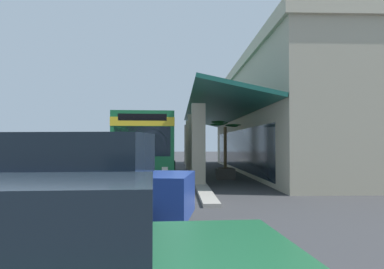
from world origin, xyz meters
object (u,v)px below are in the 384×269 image
(parked_suv_silver, at_px, (36,156))
(pedestrian, at_px, (11,180))
(potted_palm, at_px, (225,165))
(parked_sedan_green, at_px, (16,269))
(parked_suv_blue, at_px, (69,181))
(transit_bus, at_px, (145,142))

(parked_suv_silver, distance_m, pedestrian, 15.38)
(potted_palm, bearing_deg, parked_suv_silver, -114.33)
(parked_sedan_green, bearing_deg, potted_palm, 167.09)
(potted_palm, bearing_deg, parked_sedan_green, -12.91)
(parked_suv_blue, relative_size, pedestrian, 3.13)
(parked_suv_blue, bearing_deg, transit_bus, 178.30)
(parked_suv_blue, bearing_deg, parked_suv_silver, -158.04)
(parked_suv_silver, bearing_deg, pedestrian, 17.83)
(parked_suv_silver, distance_m, parked_sedan_green, 22.26)
(parked_suv_silver, height_order, pedestrian, parked_suv_silver)
(transit_bus, relative_size, potted_palm, 3.89)
(pedestrian, relative_size, potted_palm, 0.55)
(parked_suv_blue, height_order, parked_suv_silver, same)
(parked_suv_blue, xyz_separation_m, parked_sedan_green, (4.65, 0.88, -0.27))
(parked_sedan_green, height_order, pedestrian, pedestrian)
(transit_bus, bearing_deg, parked_sedan_green, 1.57)
(parked_suv_silver, xyz_separation_m, potted_palm, (5.03, 11.11, -0.30))
(transit_bus, relative_size, parked_sedan_green, 2.52)
(parked_suv_blue, bearing_deg, potted_palm, 158.13)
(parked_suv_blue, relative_size, potted_palm, 1.72)
(parked_sedan_green, relative_size, pedestrian, 2.81)
(parked_suv_blue, xyz_separation_m, parked_suv_silver, (-16.32, -6.58, 0.00))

